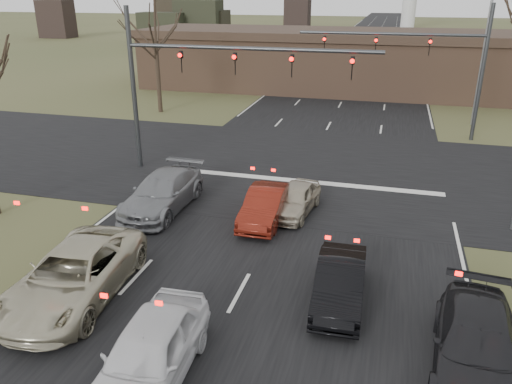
{
  "coord_description": "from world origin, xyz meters",
  "views": [
    {
      "loc": [
        3.92,
        -9.46,
        8.67
      ],
      "look_at": [
        -0.38,
        6.37,
        2.0
      ],
      "focal_mm": 35.0,
      "sensor_mm": 36.0,
      "label": 1
    }
  ],
  "objects_px": {
    "mast_arm_near": "(194,71)",
    "car_white_sedan": "(149,354)",
    "streetlight_right_far": "(482,41)",
    "car_grey_ahead": "(162,192)",
    "car_red_ahead": "(265,205)",
    "car_black_hatch": "(340,282)",
    "car_silver_ahead": "(295,199)",
    "mast_arm_far": "(434,55)",
    "car_silver_suv": "(74,275)",
    "car_charcoal_sedan": "(476,346)",
    "building": "(373,61)"
  },
  "relations": [
    {
      "from": "streetlight_right_far",
      "to": "car_silver_suv",
      "type": "relative_size",
      "value": 1.77
    },
    {
      "from": "car_silver_suv",
      "to": "car_white_sedan",
      "type": "bearing_deg",
      "value": -39.12
    },
    {
      "from": "car_black_hatch",
      "to": "mast_arm_near",
      "type": "bearing_deg",
      "value": 128.66
    },
    {
      "from": "mast_arm_far",
      "to": "building",
      "type": "bearing_deg",
      "value": 105.58
    },
    {
      "from": "streetlight_right_far",
      "to": "car_white_sedan",
      "type": "bearing_deg",
      "value": -110.08
    },
    {
      "from": "mast_arm_far",
      "to": "car_grey_ahead",
      "type": "xyz_separation_m",
      "value": [
        -11.16,
        -14.74,
        -4.26
      ]
    },
    {
      "from": "streetlight_right_far",
      "to": "car_charcoal_sedan",
      "type": "relative_size",
      "value": 2.04
    },
    {
      "from": "car_silver_suv",
      "to": "car_grey_ahead",
      "type": "distance_m",
      "value": 6.77
    },
    {
      "from": "building",
      "to": "streetlight_right_far",
      "type": "distance_m",
      "value": 13.53
    },
    {
      "from": "car_black_hatch",
      "to": "streetlight_right_far",
      "type": "bearing_deg",
      "value": 73.14
    },
    {
      "from": "mast_arm_far",
      "to": "car_red_ahead",
      "type": "distance_m",
      "value": 16.75
    },
    {
      "from": "streetlight_right_far",
      "to": "car_charcoal_sedan",
      "type": "bearing_deg",
      "value": -96.27
    },
    {
      "from": "car_charcoal_sedan",
      "to": "car_red_ahead",
      "type": "distance_m",
      "value": 9.86
    },
    {
      "from": "car_black_hatch",
      "to": "car_silver_ahead",
      "type": "relative_size",
      "value": 1.08
    },
    {
      "from": "car_silver_suv",
      "to": "car_red_ahead",
      "type": "height_order",
      "value": "car_silver_suv"
    },
    {
      "from": "mast_arm_far",
      "to": "car_silver_suv",
      "type": "height_order",
      "value": "mast_arm_far"
    },
    {
      "from": "building",
      "to": "car_white_sedan",
      "type": "xyz_separation_m",
      "value": [
        -2.94,
        -39.08,
        -1.88
      ]
    },
    {
      "from": "building",
      "to": "car_grey_ahead",
      "type": "distance_m",
      "value": 30.61
    },
    {
      "from": "building",
      "to": "mast_arm_far",
      "type": "xyz_separation_m",
      "value": [
        4.18,
        -15.0,
        2.35
      ]
    },
    {
      "from": "streetlight_right_far",
      "to": "building",
      "type": "bearing_deg",
      "value": 123.65
    },
    {
      "from": "mast_arm_near",
      "to": "streetlight_right_far",
      "type": "xyz_separation_m",
      "value": [
        14.55,
        14.0,
        0.51
      ]
    },
    {
      "from": "car_silver_ahead",
      "to": "car_grey_ahead",
      "type": "bearing_deg",
      "value": -162.04
    },
    {
      "from": "mast_arm_near",
      "to": "car_silver_ahead",
      "type": "bearing_deg",
      "value": -32.78
    },
    {
      "from": "mast_arm_far",
      "to": "car_black_hatch",
      "type": "bearing_deg",
      "value": -99.21
    },
    {
      "from": "mast_arm_far",
      "to": "car_red_ahead",
      "type": "relative_size",
      "value": 2.74
    },
    {
      "from": "car_silver_suv",
      "to": "streetlight_right_far",
      "type": "bearing_deg",
      "value": 56.72
    },
    {
      "from": "car_black_hatch",
      "to": "car_charcoal_sedan",
      "type": "relative_size",
      "value": 0.81
    },
    {
      "from": "car_grey_ahead",
      "to": "car_red_ahead",
      "type": "distance_m",
      "value": 4.48
    },
    {
      "from": "car_white_sedan",
      "to": "car_charcoal_sedan",
      "type": "distance_m",
      "value": 7.82
    },
    {
      "from": "car_white_sedan",
      "to": "car_charcoal_sedan",
      "type": "relative_size",
      "value": 0.93
    },
    {
      "from": "mast_arm_near",
      "to": "car_white_sedan",
      "type": "distance_m",
      "value": 15.33
    },
    {
      "from": "mast_arm_near",
      "to": "car_charcoal_sedan",
      "type": "height_order",
      "value": "mast_arm_near"
    },
    {
      "from": "building",
      "to": "car_black_hatch",
      "type": "height_order",
      "value": "building"
    },
    {
      "from": "car_silver_ahead",
      "to": "streetlight_right_far",
      "type": "bearing_deg",
      "value": 70.56
    },
    {
      "from": "building",
      "to": "car_charcoal_sedan",
      "type": "height_order",
      "value": "building"
    },
    {
      "from": "building",
      "to": "car_silver_suv",
      "type": "distance_m",
      "value": 37.16
    },
    {
      "from": "building",
      "to": "car_white_sedan",
      "type": "height_order",
      "value": "building"
    },
    {
      "from": "mast_arm_near",
      "to": "mast_arm_far",
      "type": "relative_size",
      "value": 1.09
    },
    {
      "from": "car_charcoal_sedan",
      "to": "car_silver_ahead",
      "type": "relative_size",
      "value": 1.33
    },
    {
      "from": "car_charcoal_sedan",
      "to": "car_grey_ahead",
      "type": "height_order",
      "value": "car_grey_ahead"
    },
    {
      "from": "streetlight_right_far",
      "to": "car_silver_suv",
      "type": "distance_m",
      "value": 29.49
    },
    {
      "from": "building",
      "to": "car_red_ahead",
      "type": "xyz_separation_m",
      "value": [
        -2.5,
        -29.73,
        -2.0
      ]
    },
    {
      "from": "mast_arm_far",
      "to": "car_silver_suv",
      "type": "bearing_deg",
      "value": -116.81
    },
    {
      "from": "mast_arm_far",
      "to": "car_white_sedan",
      "type": "bearing_deg",
      "value": -106.48
    },
    {
      "from": "car_white_sedan",
      "to": "streetlight_right_far",
      "type": "bearing_deg",
      "value": 67.33
    },
    {
      "from": "car_black_hatch",
      "to": "car_silver_ahead",
      "type": "distance_m",
      "value": 6.44
    },
    {
      "from": "building",
      "to": "car_silver_suv",
      "type": "bearing_deg",
      "value": -100.37
    },
    {
      "from": "car_grey_ahead",
      "to": "car_red_ahead",
      "type": "height_order",
      "value": "car_grey_ahead"
    },
    {
      "from": "car_silver_ahead",
      "to": "car_silver_suv",
      "type": "bearing_deg",
      "value": -116.49
    },
    {
      "from": "car_white_sedan",
      "to": "car_red_ahead",
      "type": "distance_m",
      "value": 9.36
    }
  ]
}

